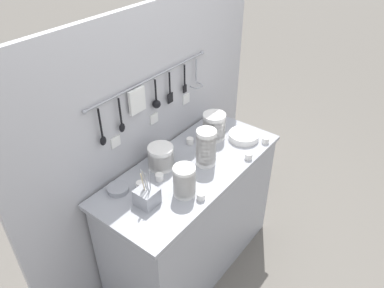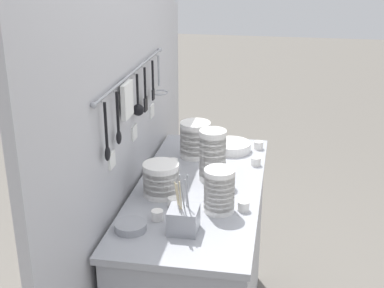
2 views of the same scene
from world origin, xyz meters
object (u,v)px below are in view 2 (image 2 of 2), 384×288
plate_stack (231,146)px  bowl_stack_nested_right (213,155)px  steel_mixing_bowl (131,226)px  cup_centre (173,163)px  bowl_stack_tall_left (161,179)px  cup_edge_near (174,202)px  cutlery_caddy (183,219)px  cup_by_caddy (259,145)px  cup_beside_plates (157,215)px  cup_front_left (243,206)px  bowl_stack_wide_centre (219,190)px  bowl_stack_short_front (195,139)px  cup_back_right (256,161)px

plate_stack → bowl_stack_nested_right: bearing=172.9°
steel_mixing_bowl → cup_centre: 0.67m
bowl_stack_tall_left → cup_edge_near: 0.15m
cutlery_caddy → cup_centre: cutlery_caddy is taller
plate_stack → cutlery_caddy: size_ratio=0.84×
bowl_stack_tall_left → bowl_stack_nested_right: size_ratio=0.65×
bowl_stack_nested_right → cup_by_caddy: 0.51m
plate_stack → cup_centre: 0.40m
cup_beside_plates → cup_front_left: bearing=-67.3°
steel_mixing_bowl → bowl_stack_nested_right: bearing=-25.6°
steel_mixing_bowl → cup_front_left: cup_front_left is taller
cup_beside_plates → cup_by_caddy: same height
plate_stack → cup_beside_plates: plate_stack is taller
bowl_stack_nested_right → cup_beside_plates: bearing=158.6°
bowl_stack_wide_centre → steel_mixing_bowl: size_ratio=1.50×
steel_mixing_bowl → bowl_stack_short_front: bearing=-8.7°
cup_back_right → plate_stack: bearing=39.0°
steel_mixing_bowl → cup_back_right: bearing=-31.2°
cup_front_left → bowl_stack_nested_right: bearing=31.2°
steel_mixing_bowl → cutlery_caddy: cutlery_caddy is taller
bowl_stack_nested_right → plate_stack: 0.42m
bowl_stack_wide_centre → cup_beside_plates: 0.29m
cup_centre → bowl_stack_tall_left: bearing=-177.7°
cutlery_caddy → cup_beside_plates: (0.07, 0.13, -0.03)m
steel_mixing_bowl → cup_beside_plates: (0.10, -0.09, 0.01)m
cup_beside_plates → cup_by_caddy: (0.91, -0.38, 0.00)m
plate_stack → cup_front_left: size_ratio=4.27×
cup_by_caddy → bowl_stack_wide_centre: bearing=170.7°
plate_stack → cup_back_right: size_ratio=4.27×
bowl_stack_tall_left → cup_back_right: (0.43, -0.42, -0.06)m
cup_back_right → cup_front_left: same height
cutlery_caddy → cup_by_caddy: cutlery_caddy is taller
steel_mixing_bowl → cup_front_left: bearing=-60.5°
cup_by_caddy → bowl_stack_tall_left: bearing=148.1°
cup_edge_near → cup_back_right: 0.63m
cup_front_left → cup_centre: (0.42, 0.41, 0.00)m
cutlery_caddy → cup_centre: 0.67m
bowl_stack_wide_centre → bowl_stack_short_front: (0.61, 0.21, -0.00)m
cup_edge_near → cup_by_caddy: (0.78, -0.33, 0.00)m
cup_beside_plates → cup_by_caddy: 0.98m
bowl_stack_tall_left → cup_centre: 0.33m
steel_mixing_bowl → cutlery_caddy: 0.22m
cup_by_caddy → cup_front_left: size_ratio=1.00×
steel_mixing_bowl → cup_centre: size_ratio=2.59×
cutlery_caddy → cup_back_right: cutlery_caddy is taller
cup_edge_near → cup_centre: size_ratio=1.00×
bowl_stack_short_front → cup_by_caddy: size_ratio=3.81×
cup_edge_near → cup_back_right: (0.54, -0.33, 0.00)m
cup_beside_plates → cup_by_caddy: size_ratio=1.00×
cup_back_right → bowl_stack_short_front: bearing=78.4°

